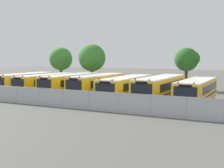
% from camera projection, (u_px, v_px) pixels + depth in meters
% --- Properties ---
extents(ground_plane, '(160.00, 160.00, 0.00)m').
position_uv_depth(ground_plane, '(98.00, 97.00, 35.47)').
color(ground_plane, '#595651').
extents(school_bus_0, '(2.78, 9.81, 2.60)m').
position_uv_depth(school_bus_0, '(25.00, 82.00, 40.66)').
color(school_bus_0, yellow).
rests_on(school_bus_0, ground_plane).
extents(school_bus_1, '(2.58, 10.12, 2.58)m').
position_uv_depth(school_bus_1, '(46.00, 83.00, 38.78)').
color(school_bus_1, '#EAA80C').
rests_on(school_bus_1, ground_plane).
extents(school_bus_2, '(2.45, 10.38, 2.67)m').
position_uv_depth(school_bus_2, '(71.00, 84.00, 37.19)').
color(school_bus_2, yellow).
rests_on(school_bus_2, ground_plane).
extents(school_bus_3, '(2.63, 9.86, 2.73)m').
position_uv_depth(school_bus_3, '(97.00, 85.00, 35.31)').
color(school_bus_3, yellow).
rests_on(school_bus_3, ground_plane).
extents(school_bus_4, '(2.86, 11.00, 2.61)m').
position_uv_depth(school_bus_4, '(127.00, 87.00, 33.58)').
color(school_bus_4, yellow).
rests_on(school_bus_4, ground_plane).
extents(school_bus_5, '(2.58, 11.18, 2.73)m').
position_uv_depth(school_bus_5, '(160.00, 88.00, 32.06)').
color(school_bus_5, yellow).
rests_on(school_bus_5, ground_plane).
extents(school_bus_6, '(2.55, 9.79, 2.56)m').
position_uv_depth(school_bus_6, '(197.00, 90.00, 30.17)').
color(school_bus_6, yellow).
rests_on(school_bus_6, ground_plane).
extents(tree_0, '(3.89, 3.79, 6.22)m').
position_uv_depth(tree_0, '(61.00, 59.00, 49.68)').
color(tree_0, '#4C3823').
rests_on(tree_0, ground_plane).
extents(tree_1, '(4.17, 4.17, 6.62)m').
position_uv_depth(tree_1, '(91.00, 57.00, 46.44)').
color(tree_1, '#4C3823').
rests_on(tree_1, ground_plane).
extents(tree_2, '(3.55, 3.34, 5.98)m').
position_uv_depth(tree_2, '(188.00, 60.00, 42.51)').
color(tree_2, '#4C3823').
rests_on(tree_2, ground_plane).
extents(chainlink_fence, '(28.68, 0.07, 1.72)m').
position_uv_depth(chainlink_fence, '(63.00, 98.00, 28.01)').
color(chainlink_fence, '#9EA0A3').
rests_on(chainlink_fence, ground_plane).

